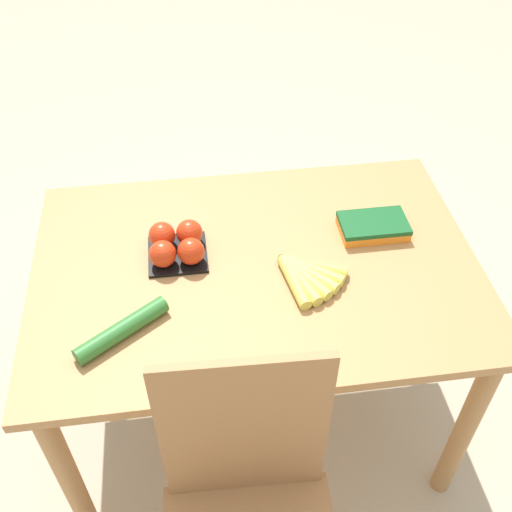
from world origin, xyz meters
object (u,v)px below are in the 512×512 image
carrot_bag (373,226)px  cucumber_near (122,330)px  tomato_pack (176,245)px  banana_bunch (305,274)px

carrot_bag → cucumber_near: cucumber_near is taller
tomato_pack → carrot_bag: bearing=-177.7°
banana_bunch → cucumber_near: cucumber_near is taller
banana_bunch → carrot_bag: 0.29m
banana_bunch → cucumber_near: size_ratio=0.84×
banana_bunch → carrot_bag: (-0.24, -0.16, 0.01)m
tomato_pack → cucumber_near: 0.31m
banana_bunch → tomato_pack: (0.35, -0.14, 0.03)m
tomato_pack → carrot_bag: (-0.58, -0.02, -0.02)m
banana_bunch → tomato_pack: bearing=-22.2°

